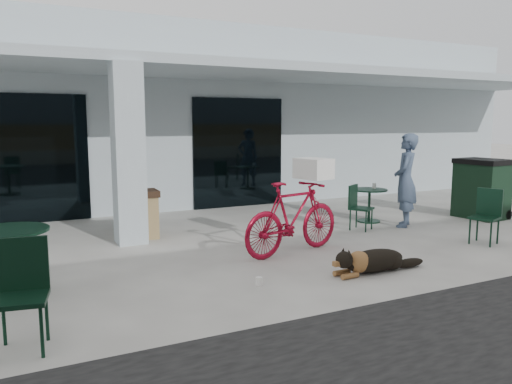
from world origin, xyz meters
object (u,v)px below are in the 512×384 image
cafe_table_far (369,205)px  person (406,180)px  cafe_chair_far_b (485,217)px  cafe_table_near (11,264)px  bicycle (293,217)px  cafe_chair_near (20,297)px  dog (374,259)px  wheeled_bin (482,188)px  cafe_chair_far_a (361,208)px  trash_receptacle (144,214)px

cafe_table_far → person: (0.34, -0.70, 0.59)m
cafe_chair_far_b → person: bearing=166.3°
cafe_table_near → person: 7.32m
bicycle → cafe_table_far: (2.78, 1.53, -0.24)m
bicycle → cafe_chair_near: 4.44m
dog → wheeled_bin: size_ratio=0.87×
cafe_chair_far_a → dog: bearing=-155.1°
bicycle → cafe_chair_near: bearing=102.4°
cafe_table_near → cafe_table_far: size_ratio=1.21×
trash_receptacle → cafe_chair_far_b: bearing=-30.7°
dog → wheeled_bin: 5.30m
cafe_chair_far_a → wheeled_bin: bearing=-33.4°
cafe_chair_near → cafe_chair_far_b: (7.33, 0.98, -0.04)m
trash_receptacle → dog: bearing=-56.1°
cafe_table_far → trash_receptacle: 4.71m
dog → cafe_chair_far_b: 2.86m
cafe_table_near → trash_receptacle: bearing=48.2°
dog → person: person is taller
person → wheeled_bin: 2.21m
cafe_chair_far_a → person: size_ratio=0.47×
cafe_table_far → wheeled_bin: bearing=-16.1°
cafe_chair_near → person: size_ratio=0.55×
bicycle → trash_receptacle: bicycle is taller
cafe_chair_far_a → cafe_chair_near: bearing=174.2°
cafe_chair_far_b → wheeled_bin: (1.99, 1.72, 0.17)m
cafe_table_near → bicycle: bearing=4.2°
bicycle → person: bearing=-88.0°
person → cafe_table_far: bearing=-107.2°
wheeled_bin → trash_receptacle: bearing=164.7°
cafe_table_near → person: person is taller
cafe_table_near → cafe_table_far: (6.87, 1.83, -0.08)m
cafe_table_far → cafe_chair_far_b: bearing=-77.7°
cafe_chair_near → cafe_chair_far_a: (6.13, 2.85, -0.08)m
dog → cafe_chair_near: size_ratio=1.10×
cafe_chair_near → cafe_table_far: bearing=36.9°
cafe_chair_far_a → person: person is taller
trash_receptacle → cafe_chair_far_a: bearing=-17.0°
cafe_chair_far_a → trash_receptacle: size_ratio=1.00×
dog → person: 3.52m
cafe_table_far → wheeled_bin: 2.65m
bicycle → cafe_table_far: 3.19m
dog → trash_receptacle: size_ratio=1.29×
cafe_table_far → cafe_table_near: bearing=-165.1°
cafe_table_far → trash_receptacle: bearing=172.2°
bicycle → cafe_chair_far_a: bearing=-78.9°
person → trash_receptacle: (-5.01, 1.33, -0.50)m
dog → cafe_chair_near: 4.56m
cafe_table_near → cafe_chair_near: size_ratio=0.88×
dog → cafe_table_far: (2.27, 2.93, 0.16)m
bicycle → person: 3.25m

